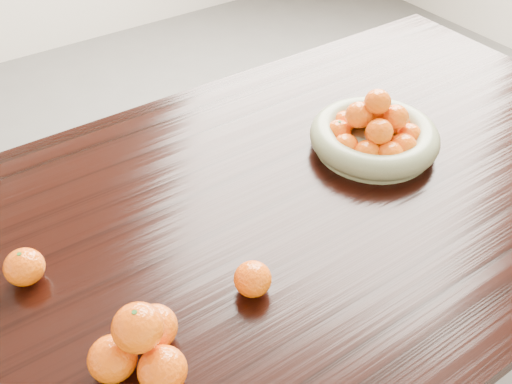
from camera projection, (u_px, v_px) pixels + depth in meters
dining_table at (249, 249)px, 1.19m from camera, size 2.00×1.00×0.75m
fruit_bowl at (374, 134)px, 1.28m from camera, size 0.29×0.29×0.15m
orange_pyramid at (142, 345)px, 0.85m from camera, size 0.15×0.15×0.13m
loose_orange_0 at (24, 267)px, 0.99m from camera, size 0.07×0.07×0.06m
loose_orange_2 at (253, 279)px, 0.97m from camera, size 0.07×0.07×0.06m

